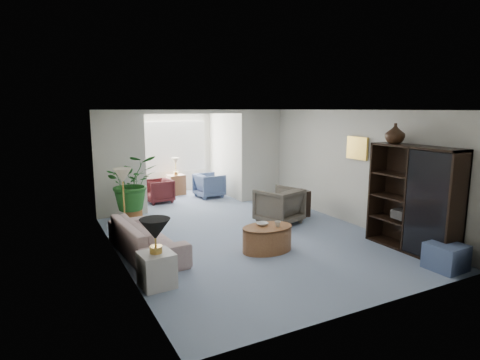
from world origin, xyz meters
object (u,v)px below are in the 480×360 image
side_table_dark (297,203)px  cabinet_urn (395,133)px  coffee_table (267,239)px  coffee_cup (278,224)px  table_lamp (155,229)px  end_table (157,270)px  plant_pot (133,216)px  sunroom_chair_maroon (159,191)px  floor_lamp (123,175)px  entertainment_cabinet (413,199)px  sunroom_table (176,185)px  wingback_chair (279,206)px  coffee_bowl (262,224)px  sunroom_chair_blue (209,185)px  framed_picture (358,148)px  ottoman (446,257)px  sofa (146,238)px

side_table_dark → cabinet_urn: cabinet_urn is taller
coffee_table → coffee_cup: coffee_cup is taller
table_lamp → coffee_cup: 2.39m
end_table → coffee_table: size_ratio=0.53×
plant_pot → sunroom_chair_maroon: sunroom_chair_maroon is taller
floor_lamp → cabinet_urn: (4.40, -2.61, 0.83)m
end_table → side_table_dark: (4.02, 2.22, 0.06)m
end_table → entertainment_cabinet: bearing=-8.2°
sunroom_table → wingback_chair: bearing=-74.8°
coffee_cup → wingback_chair: size_ratio=0.12×
end_table → sunroom_table: (2.25, 5.86, 0.04)m
end_table → coffee_bowl: size_ratio=2.34×
plant_pot → end_table: bearing=-97.2°
side_table_dark → sunroom_chair_maroon: 3.83m
floor_lamp → sunroom_chair_blue: 4.05m
framed_picture → wingback_chair: framed_picture is taller
framed_picture → cabinet_urn: size_ratio=1.36×
coffee_table → sunroom_table: (0.08, 5.33, 0.07)m
table_lamp → sunroom_chair_maroon: 5.35m
coffee_cup → ottoman: (1.93, -1.94, -0.29)m
coffee_cup → cabinet_urn: bearing=-15.0°
coffee_bowl → side_table_dark: size_ratio=0.35×
sofa → end_table: sofa is taller
coffee_table → table_lamp: bearing=-166.3°
framed_picture → side_table_dark: 1.96m
framed_picture → coffee_bowl: 2.88m
sunroom_chair_blue → entertainment_cabinet: bearing=-170.5°
table_lamp → coffee_bowl: (2.12, 0.63, -0.38)m
plant_pot → floor_lamp: bearing=-111.7°
table_lamp → side_table_dark: bearing=28.9°
sunroom_chair_maroon → sunroom_table: 1.06m
framed_picture → wingback_chair: size_ratio=0.57×
framed_picture → ottoman: bearing=-100.0°
coffee_table → ottoman: (2.08, -2.04, -0.02)m
wingback_chair → sofa: bearing=-7.9°
entertainment_cabinet → sunroom_table: 6.90m
sofa → sunroom_chair_blue: 4.69m
sunroom_chair_blue → sunroom_chair_maroon: size_ratio=1.07×
ottoman → plant_pot: size_ratio=1.31×
coffee_bowl → wingback_chair: wingback_chair is taller
framed_picture → coffee_cup: size_ratio=4.57×
floor_lamp → end_table: bearing=-91.5°
end_table → entertainment_cabinet: entertainment_cabinet is taller
framed_picture → end_table: framed_picture is taller
coffee_bowl → side_table_dark: (1.90, 1.59, -0.17)m
coffee_bowl → plant_pot: (-1.70, 2.76, -0.32)m
wingback_chair → sunroom_chair_blue: 3.21m
coffee_cup → entertainment_cabinet: 2.44m
entertainment_cabinet → plant_pot: (-4.04, 4.03, -0.79)m
coffee_table → coffee_bowl: 0.28m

